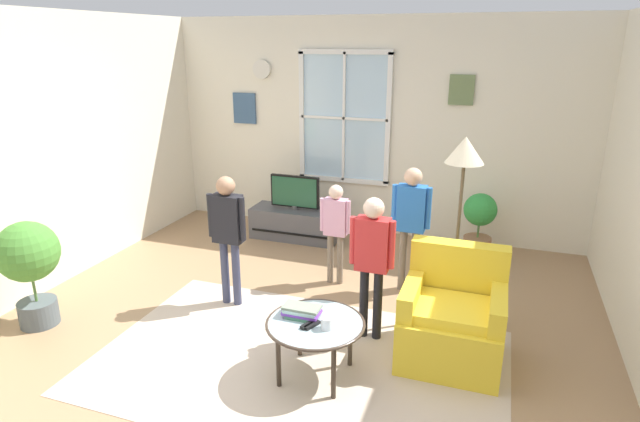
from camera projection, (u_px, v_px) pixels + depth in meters
ground_plane at (272, 360)px, 4.13m from camera, size 5.83×6.79×0.02m
back_wall at (371, 128)px, 6.54m from camera, size 5.23×0.17×2.68m
area_rug at (298, 361)px, 4.09m from camera, size 3.15×1.98×0.01m
tv_stand at (295, 224)px, 6.58m from camera, size 1.10×0.44×0.38m
television at (295, 192)px, 6.44m from camera, size 0.62×0.08×0.43m
armchair at (452, 320)px, 4.06m from camera, size 0.76×0.74×0.87m
coffee_table at (315, 326)px, 3.79m from camera, size 0.73×0.73×0.45m
book_stack at (302, 311)px, 3.86m from camera, size 0.28×0.17×0.08m
cup at (327, 323)px, 3.69m from camera, size 0.09×0.09×0.09m
remote_near_books at (308, 325)px, 3.74m from camera, size 0.09×0.14×0.02m
remote_near_cup at (312, 325)px, 3.73m from camera, size 0.09×0.14×0.02m
person_red_shirt at (372, 252)px, 4.19m from camera, size 0.37×0.17×1.23m
person_blue_shirt at (411, 215)px, 5.02m from camera, size 0.38×0.17×1.26m
person_pink_shirt at (336, 223)px, 5.22m from camera, size 0.32×0.14×1.05m
person_black_shirt at (228, 226)px, 4.75m from camera, size 0.38×0.17×1.25m
potted_plant_by_window at (479, 221)px, 5.96m from camera, size 0.37×0.37×0.75m
potted_plant_corner at (29, 261)px, 4.45m from camera, size 0.52×0.52×0.95m
floor_lamp at (463, 169)px, 4.31m from camera, size 0.32×0.32×1.65m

